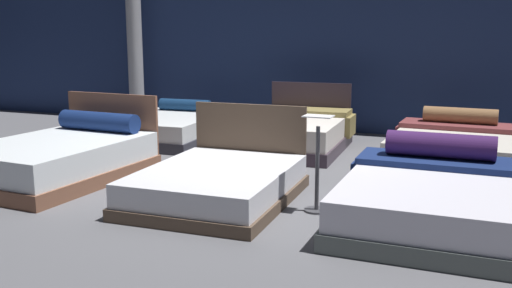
# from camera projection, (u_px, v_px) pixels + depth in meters

# --- Properties ---
(ground_plane) EXTENTS (18.00, 18.00, 0.02)m
(ground_plane) POSITION_uv_depth(u_px,v_px,m) (253.00, 178.00, 6.84)
(ground_plane) COLOR #5B5B60
(showroom_back_wall) EXTENTS (18.00, 0.06, 3.50)m
(showroom_back_wall) POSITION_uv_depth(u_px,v_px,m) (331.00, 33.00, 9.84)
(showroom_back_wall) COLOR navy
(showroom_back_wall) RESTS_ON ground_plane
(bed_0) EXTENTS (1.67, 2.23, 0.94)m
(bed_0) POSITION_uv_depth(u_px,v_px,m) (60.00, 158.00, 6.74)
(bed_0) COLOR brown
(bed_0) RESTS_ON ground_plane
(bed_1) EXTENTS (1.54, 2.00, 0.92)m
(bed_1) POSITION_uv_depth(u_px,v_px,m) (219.00, 183.00, 5.85)
(bed_1) COLOR brown
(bed_1) RESTS_ON ground_plane
(bed_2) EXTENTS (1.67, 2.09, 0.75)m
(bed_2) POSITION_uv_depth(u_px,v_px,m) (432.00, 198.00, 5.13)
(bed_2) COLOR #515956
(bed_2) RESTS_ON ground_plane
(bed_3) EXTENTS (1.67, 2.03, 0.62)m
(bed_3) POSITION_uv_depth(u_px,v_px,m) (167.00, 128.00, 9.17)
(bed_3) COLOR #282832
(bed_3) RESTS_ON ground_plane
(bed_4) EXTENTS (1.56, 2.04, 0.95)m
(bed_4) POSITION_uv_depth(u_px,v_px,m) (296.00, 133.00, 8.44)
(bed_4) COLOR #332733
(bed_4) RESTS_ON ground_plane
(bed_5) EXTENTS (1.76, 2.07, 0.68)m
(bed_5) POSITION_uv_depth(u_px,v_px,m) (454.00, 147.00, 7.59)
(bed_5) COLOR #4E5A5E
(bed_5) RESTS_ON ground_plane
(price_sign) EXTENTS (0.28, 0.24, 0.96)m
(price_sign) POSITION_uv_depth(u_px,v_px,m) (317.00, 175.00, 5.46)
(price_sign) COLOR #3F3F44
(price_sign) RESTS_ON ground_plane
(support_pillar) EXTENTS (0.29, 0.29, 3.50)m
(support_pillar) POSITION_uv_depth(u_px,v_px,m) (134.00, 33.00, 10.78)
(support_pillar) COLOR #99999E
(support_pillar) RESTS_ON ground_plane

